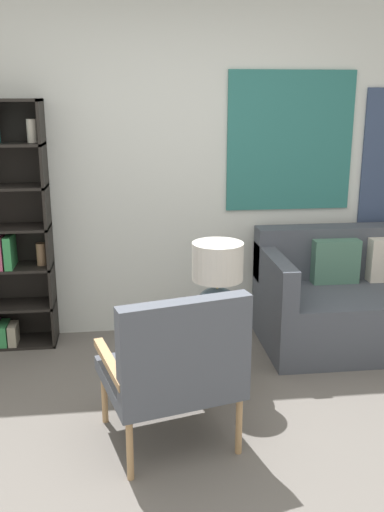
{
  "coord_description": "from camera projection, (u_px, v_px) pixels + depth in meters",
  "views": [
    {
      "loc": [
        -0.33,
        -2.35,
        1.85
      ],
      "look_at": [
        0.07,
        0.99,
        0.9
      ],
      "focal_mm": 40.0,
      "sensor_mm": 36.0,
      "label": 1
    }
  ],
  "objects": [
    {
      "name": "wall_back",
      "position": [
        175.0,
        162.0,
        4.36
      ],
      "size": [
        6.4,
        0.08,
        2.7
      ],
      "color": "silver",
      "rests_on": "ground_plane"
    },
    {
      "name": "armchair",
      "position": [
        176.0,
        364.0,
        2.96
      ],
      "size": [
        0.81,
        0.79,
        0.91
      ],
      "color": "tan",
      "rests_on": "ground_plane"
    },
    {
      "name": "couch",
      "position": [
        367.0,
        300.0,
        4.38
      ],
      "size": [
        1.63,
        0.87,
        0.86
      ],
      "color": "#474C56",
      "rests_on": "ground_plane"
    },
    {
      "name": "ground_plane",
      "position": [
        202.0,
        488.0,
        2.79
      ],
      "size": [
        14.0,
        14.0,
        0.0
      ],
      "primitive_type": "plane",
      "color": "#66605B"
    },
    {
      "name": "table_lamp",
      "position": [
        218.0,
        271.0,
        3.54
      ],
      "size": [
        0.32,
        0.32,
        0.44
      ],
      "color": "slate",
      "rests_on": "side_table"
    },
    {
      "name": "side_table",
      "position": [
        216.0,
        320.0,
        3.63
      ],
      "size": [
        0.45,
        0.45,
        0.54
      ],
      "color": "#99704C",
      "rests_on": "ground_plane"
    }
  ]
}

